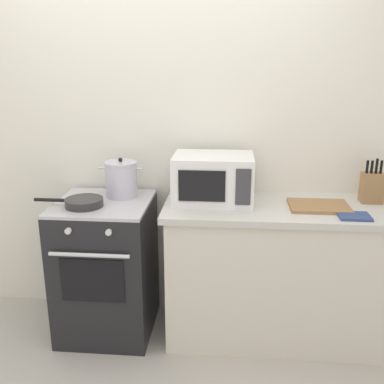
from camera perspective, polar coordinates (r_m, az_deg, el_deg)
back_wall at (r=3.03m, az=2.06°, el=6.53°), size 4.40×0.10×2.50m
lower_cabinet_right at (r=2.99m, az=13.29°, el=-10.54°), size 1.64×0.56×0.88m
countertop_right at (r=2.81m, az=13.91°, el=-2.18°), size 1.70×0.60×0.04m
stove at (r=3.04m, az=-11.01°, el=-9.52°), size 0.60×0.64×0.92m
stock_pot at (r=2.92m, az=-9.16°, el=1.66°), size 0.30×0.21×0.26m
frying_pan at (r=2.80m, az=-13.96°, el=-1.31°), size 0.43×0.23×0.05m
microwave at (r=2.78m, az=2.76°, el=1.78°), size 0.50×0.37×0.30m
cutting_board at (r=2.80m, az=16.14°, el=-1.77°), size 0.36×0.26×0.02m
knife_block at (r=2.99m, az=22.29°, el=0.59°), size 0.13×0.10×0.28m
oven_mitt at (r=2.69m, az=20.29°, el=-2.96°), size 0.18×0.14×0.02m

